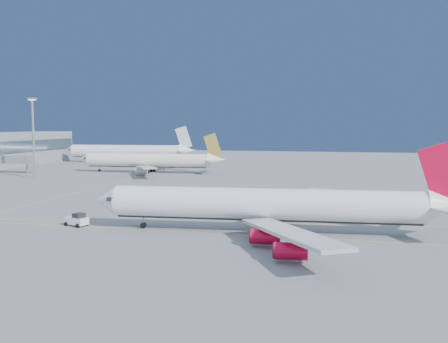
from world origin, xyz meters
TOP-DOWN VIEW (x-y plane):
  - ground at (0.00, 0.00)m, footprint 500.00×500.00m
  - jet_bridge at (-93.11, 72.00)m, footprint 23.60×3.60m
  - taxiway_lines at (-14.71, 6.34)m, footprint 118.86×140.00m
  - airliner_virgin at (18.97, -11.01)m, footprint 64.13×57.47m
  - airliner_etihad at (-41.30, 85.49)m, footprint 59.10×54.58m
  - airliner_third at (-70.74, 131.36)m, footprint 66.94×61.56m
  - pushback_tug at (-16.79, -13.49)m, footprint 4.77×3.71m
  - light_mast at (-72.28, 56.33)m, footprint 2.38×2.38m

SIDE VIEW (x-z plane):
  - ground at x=0.00m, z-range 0.00..0.00m
  - taxiway_lines at x=-14.71m, z-range 0.00..0.02m
  - pushback_tug at x=-16.79m, z-range -0.09..2.33m
  - airliner_etihad at x=-41.30m, z-range -3.02..12.41m
  - airliner_virgin at x=18.97m, z-range -3.14..12.68m
  - jet_bridge at x=-93.11m, z-range 1.72..8.62m
  - airliner_third at x=-70.74m, z-range -3.54..14.41m
  - light_mast at x=-72.28m, z-range 2.49..30.07m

